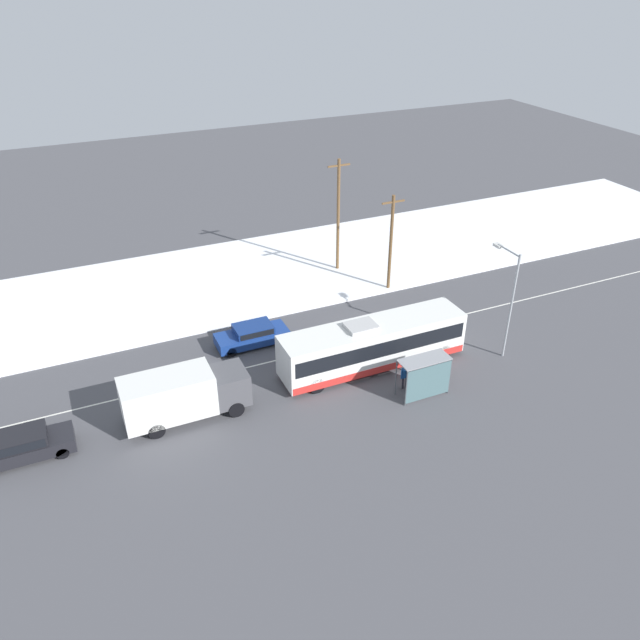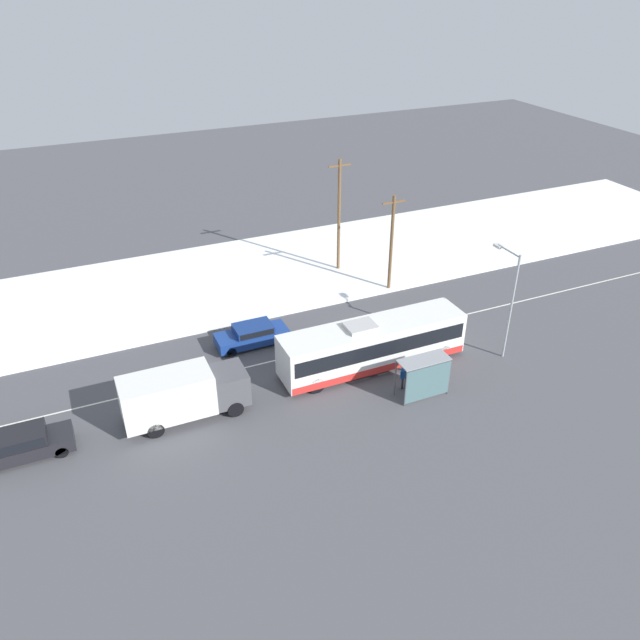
% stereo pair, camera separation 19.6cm
% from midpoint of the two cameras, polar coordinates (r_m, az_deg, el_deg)
% --- Properties ---
extents(ground_plane, '(120.00, 120.00, 0.00)m').
position_cam_midpoint_polar(ground_plane, '(41.35, 4.32, -1.63)').
color(ground_plane, '#4C4C51').
extents(snow_lot, '(80.00, 13.93, 0.12)m').
position_cam_midpoint_polar(snow_lot, '(50.86, -2.01, 4.98)').
color(snow_lot, white).
rests_on(snow_lot, ground_plane).
extents(lane_marking_center, '(60.00, 0.12, 0.00)m').
position_cam_midpoint_polar(lane_marking_center, '(41.35, 4.32, -1.63)').
color(lane_marking_center, silver).
rests_on(lane_marking_center, ground_plane).
extents(city_bus, '(11.64, 2.57, 3.13)m').
position_cam_midpoint_polar(city_bus, '(37.86, 4.70, -2.22)').
color(city_bus, white).
rests_on(city_bus, ground_plane).
extents(box_truck, '(6.74, 2.30, 2.86)m').
position_cam_midpoint_polar(box_truck, '(34.39, -12.61, -6.62)').
color(box_truck, silver).
rests_on(box_truck, ground_plane).
extents(sedan_car, '(4.67, 1.80, 1.41)m').
position_cam_midpoint_polar(sedan_car, '(40.38, -6.34, -1.30)').
color(sedan_car, navy).
rests_on(sedan_car, ground_plane).
extents(parked_car_near_truck, '(4.52, 1.80, 1.53)m').
position_cam_midpoint_polar(parked_car_near_truck, '(34.94, -25.52, -10.21)').
color(parked_car_near_truck, black).
rests_on(parked_car_near_truck, ground_plane).
extents(pedestrian_at_stop, '(0.59, 0.26, 1.65)m').
position_cam_midpoint_polar(pedestrian_at_stop, '(36.40, 7.65, -4.88)').
color(pedestrian_at_stop, '#23232D').
rests_on(pedestrian_at_stop, ground_plane).
extents(bus_shelter, '(2.95, 1.20, 2.40)m').
position_cam_midpoint_polar(bus_shelter, '(35.51, 9.53, -4.74)').
color(bus_shelter, gray).
rests_on(bus_shelter, ground_plane).
extents(streetlamp, '(0.36, 2.33, 6.98)m').
position_cam_midpoint_polar(streetlamp, '(39.20, 16.71, 2.58)').
color(streetlamp, '#9EA3A8').
rests_on(streetlamp, ground_plane).
extents(utility_pole_roadside, '(1.80, 0.24, 7.37)m').
position_cam_midpoint_polar(utility_pole_roadside, '(45.96, 6.37, 7.14)').
color(utility_pole_roadside, brown).
rests_on(utility_pole_roadside, ground_plane).
extents(utility_pole_snowlot, '(1.80, 0.24, 8.98)m').
position_cam_midpoint_polar(utility_pole_snowlot, '(48.52, 1.56, 9.63)').
color(utility_pole_snowlot, brown).
rests_on(utility_pole_snowlot, ground_plane).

